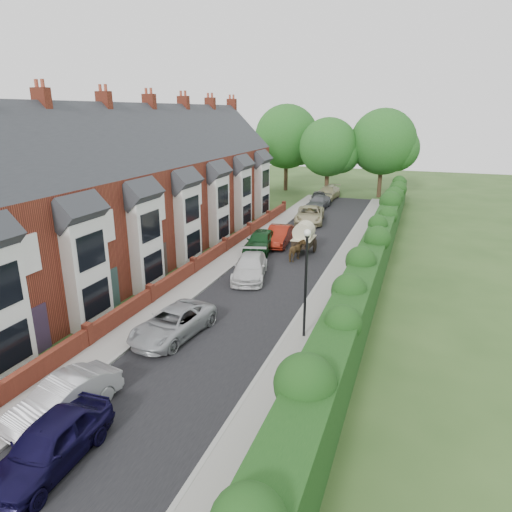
% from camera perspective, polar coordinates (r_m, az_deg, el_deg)
% --- Properties ---
extents(ground, '(140.00, 140.00, 0.00)m').
position_cam_1_polar(ground, '(19.18, -7.31, -13.77)').
color(ground, '#2D4C1E').
rests_on(ground, ground).
extents(road, '(6.00, 58.00, 0.02)m').
position_cam_1_polar(road, '(28.53, 1.86, -2.73)').
color(road, black).
rests_on(road, ground).
extents(pavement_hedge_side, '(2.20, 58.00, 0.12)m').
position_cam_1_polar(pavement_hedge_side, '(27.60, 9.99, -3.61)').
color(pavement_hedge_side, gray).
rests_on(pavement_hedge_side, ground).
extents(pavement_house_side, '(1.70, 58.00, 0.12)m').
position_cam_1_polar(pavement_house_side, '(29.86, -5.18, -1.74)').
color(pavement_house_side, gray).
rests_on(pavement_house_side, ground).
extents(kerb_hedge_side, '(0.18, 58.00, 0.13)m').
position_cam_1_polar(kerb_hedge_side, '(27.78, 7.85, -3.35)').
color(kerb_hedge_side, '#979691').
rests_on(kerb_hedge_side, ground).
extents(kerb_house_side, '(0.18, 58.00, 0.13)m').
position_cam_1_polar(kerb_house_side, '(29.54, -3.77, -1.92)').
color(kerb_house_side, '#979691').
rests_on(kerb_house_side, ground).
extents(hedge, '(2.10, 58.00, 2.85)m').
position_cam_1_polar(hedge, '(26.87, 13.93, -0.97)').
color(hedge, '#153A12').
rests_on(hedge, ground).
extents(terrace_row, '(9.05, 40.50, 11.50)m').
position_cam_1_polar(terrace_row, '(31.20, -17.21, 6.78)').
color(terrace_row, brown).
rests_on(terrace_row, ground).
extents(garden_wall_row, '(0.35, 40.35, 1.10)m').
position_cam_1_polar(garden_wall_row, '(29.31, -7.80, -1.39)').
color(garden_wall_row, '#933724').
rests_on(garden_wall_row, ground).
extents(lamppost, '(0.32, 0.32, 5.16)m').
position_cam_1_polar(lamppost, '(20.07, 6.27, -1.81)').
color(lamppost, black).
rests_on(lamppost, ground).
extents(tree_far_left, '(7.14, 6.80, 9.29)m').
position_cam_1_polar(tree_far_left, '(55.65, 9.40, 13.10)').
color(tree_far_left, '#332316').
rests_on(tree_far_left, ground).
extents(tree_far_right, '(7.98, 7.60, 10.31)m').
position_cam_1_polar(tree_far_right, '(56.78, 15.98, 13.37)').
color(tree_far_right, '#332316').
rests_on(tree_far_right, ground).
extents(tree_far_back, '(8.40, 8.00, 10.82)m').
position_cam_1_polar(tree_far_back, '(59.87, 4.25, 14.46)').
color(tree_far_back, '#332316').
rests_on(tree_far_back, ground).
extents(car_navy, '(1.89, 4.40, 1.48)m').
position_cam_1_polar(car_navy, '(15.51, -24.40, -20.62)').
color(car_navy, black).
rests_on(car_navy, ground).
extents(car_silver_a, '(2.20, 4.26, 1.34)m').
position_cam_1_polar(car_silver_a, '(17.46, -22.89, -16.05)').
color(car_silver_a, '#B2B2B7').
rests_on(car_silver_a, ground).
extents(car_silver_b, '(2.76, 4.96, 1.31)m').
position_cam_1_polar(car_silver_b, '(21.50, -10.35, -8.26)').
color(car_silver_b, '#9DA0A4').
rests_on(car_silver_b, ground).
extents(car_white, '(3.03, 5.11, 1.39)m').
position_cam_1_polar(car_white, '(28.33, -0.74, -1.40)').
color(car_white, silver).
rests_on(car_white, ground).
extents(car_green, '(2.18, 4.70, 1.56)m').
position_cam_1_polar(car_green, '(33.74, 0.60, 1.91)').
color(car_green, '#113A18').
rests_on(car_green, ground).
extents(car_red, '(1.94, 4.62, 1.49)m').
position_cam_1_polar(car_red, '(35.34, 2.86, 2.56)').
color(car_red, maroon).
rests_on(car_red, ground).
extents(car_beige, '(3.33, 5.73, 1.50)m').
position_cam_1_polar(car_beige, '(42.77, 6.73, 5.15)').
color(car_beige, tan).
rests_on(car_beige, ground).
extents(car_grey, '(2.13, 4.65, 1.32)m').
position_cam_1_polar(car_grey, '(49.37, 7.87, 6.68)').
color(car_grey, '#515358').
rests_on(car_grey, ground).
extents(car_black, '(2.62, 4.55, 1.46)m').
position_cam_1_polar(car_black, '(51.38, 7.87, 7.19)').
color(car_black, black).
rests_on(car_black, ground).
extents(horse, '(1.09, 1.81, 1.42)m').
position_cam_1_polar(horse, '(31.63, 5.15, 0.62)').
color(horse, brown).
rests_on(horse, ground).
extents(horse_cart, '(1.49, 3.29, 2.37)m').
position_cam_1_polar(horse_cart, '(33.15, 6.01, 2.56)').
color(horse_cart, black).
rests_on(horse_cart, ground).
extents(car_extra_far, '(2.44, 5.26, 1.49)m').
position_cam_1_polar(car_extra_far, '(54.88, 8.98, 7.82)').
color(car_extra_far, '#B7B184').
rests_on(car_extra_far, ground).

